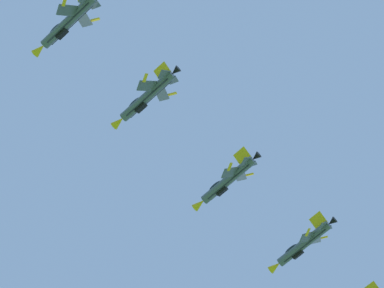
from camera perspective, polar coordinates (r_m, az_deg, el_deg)
fighter_jet_left_wing at (r=140.65m, az=-8.84°, el=8.49°), size 14.68×9.71×7.81m
fighter_jet_right_wing at (r=142.98m, az=-3.27°, el=3.34°), size 14.68×9.68×7.28m
fighter_jet_left_outer at (r=148.02m, az=2.50°, el=-2.64°), size 14.68×9.71×7.81m
fighter_jet_right_outer at (r=153.93m, az=7.88°, el=-7.09°), size 14.68×9.66×7.61m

